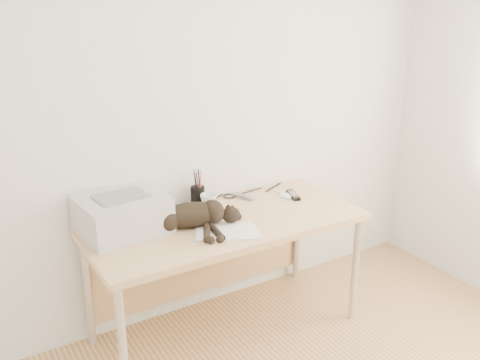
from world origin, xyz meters
TOP-DOWN VIEW (x-y plane):
  - wall_back at (0.00, 1.75)m, footprint 3.50×0.00m
  - desk at (0.00, 1.48)m, footprint 1.60×0.70m
  - printer at (-0.55, 1.56)m, footprint 0.48×0.42m
  - papers at (-0.07, 1.25)m, footprint 0.39×0.33m
  - cat at (-0.23, 1.41)m, footprint 0.65×0.41m
  - mug at (-0.01, 1.59)m, footprint 0.14×0.14m
  - pen_cup at (-0.03, 1.68)m, footprint 0.09×0.09m
  - remote_grey at (0.27, 1.64)m, footprint 0.11×0.17m
  - remote_black at (0.56, 1.50)m, footprint 0.09×0.17m
  - mouse at (0.51, 1.52)m, footprint 0.07×0.12m
  - cable_tangle at (0.00, 1.70)m, footprint 1.36×0.08m

SIDE VIEW (x-z plane):
  - desk at x=0.00m, z-range 0.24..0.98m
  - papers at x=-0.07m, z-range 0.74..0.75m
  - cable_tangle at x=0.00m, z-range 0.74..0.75m
  - remote_grey at x=0.27m, z-range 0.74..0.76m
  - remote_black at x=0.56m, z-range 0.74..0.76m
  - mouse at x=0.51m, z-range 0.74..0.78m
  - mug at x=-0.01m, z-range 0.74..0.84m
  - pen_cup at x=-0.03m, z-range 0.69..0.91m
  - cat at x=-0.23m, z-range 0.73..0.88m
  - printer at x=-0.55m, z-range 0.74..0.95m
  - wall_back at x=0.00m, z-range -0.45..3.05m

